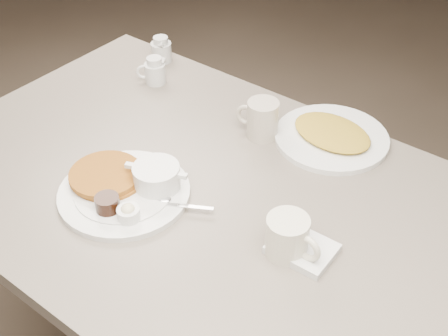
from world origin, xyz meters
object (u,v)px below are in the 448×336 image
Objects in this scene: diner_table at (219,247)px; creamer_right at (161,50)px; coffee_mug_near at (288,237)px; hash_plate at (332,136)px; coffee_mug_far at (262,119)px; creamer_left at (155,71)px; main_plate at (128,186)px.

creamer_right reaches higher than diner_table.
hash_plate is (-0.12, 0.40, -0.03)m from coffee_mug_near.
diner_table is 12.19× the size of coffee_mug_far.
coffee_mug_near is 0.76m from creamer_left.
creamer_right is (-0.47, 0.14, -0.01)m from coffee_mug_far.
coffee_mug_far is 0.19m from hash_plate.
diner_table is 0.31m from coffee_mug_near.
main_plate is at bearing -106.33° from coffee_mug_far.
coffee_mug_near reaches higher than hash_plate.
coffee_mug_far is at bearing -16.06° from creamer_right.
diner_table is 17.66× the size of creamer_left.
coffee_mug_far is 1.38× the size of creamer_right.
coffee_mug_far is at bearing 73.67° from main_plate.
creamer_right is at bearing 163.94° from coffee_mug_far.
creamer_left is 0.13m from creamer_right.
coffee_mug_near is 1.51× the size of creamer_left.
creamer_right reaches higher than hash_plate.
coffee_mug_near reaches higher than main_plate.
creamer_left is (-0.68, 0.33, -0.01)m from coffee_mug_near.
creamer_left is (-0.29, 0.40, 0.01)m from main_plate.
diner_table is at bearing -31.58° from creamer_left.
main_plate is at bearing -119.65° from hash_plate.
creamer_right is at bearing 149.55° from coffee_mug_near.
coffee_mug_near is (0.39, 0.07, 0.02)m from main_plate.
hash_plate is (0.56, 0.06, -0.02)m from creamer_left.
coffee_mug_far is (-0.06, 0.26, 0.22)m from diner_table.
diner_table is 0.28m from main_plate.
main_plate is 0.39m from coffee_mug_far.
creamer_left reaches higher than hash_plate.
main_plate reaches higher than diner_table.
creamer_right is (-0.07, 0.11, -0.00)m from creamer_left.
diner_table is at bearing -76.70° from coffee_mug_far.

